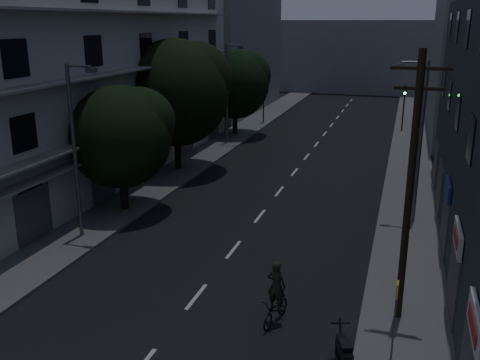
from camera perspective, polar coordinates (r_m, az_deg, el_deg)
The scene contains 20 objects.
ground at distance 37.15m, azimuth 5.99°, elevation 1.05°, with size 160.00×160.00×0.00m, color black.
sidewalk_left at distance 39.22m, azimuth -4.80°, elevation 2.03°, with size 3.00×90.00×0.15m, color #565659.
sidewalk_right at distance 36.48m, azimuth 17.61°, elevation 0.17°, with size 3.00×90.00×0.15m, color #565659.
lane_markings at distance 43.10m, azimuth 7.66°, elevation 3.18°, with size 0.15×60.50×0.01m.
building_left at distance 34.00m, azimuth -16.79°, elevation 11.00°, with size 7.00×36.00×14.00m.
building_far_left at distance 61.15m, azimuth -0.70°, elevation 14.83°, with size 6.00×20.00×16.00m, color slate.
building_far_right at distance 52.48m, azimuth 23.37°, elevation 11.57°, with size 6.00×20.00×13.00m, color slate.
building_far_end at distance 80.57m, azimuth 12.71°, elevation 12.74°, with size 24.00×8.00×10.00m, color slate.
tree_near at distance 28.63m, azimuth -12.51°, elevation 4.92°, with size 5.39×5.39×6.65m.
tree_mid at distance 36.09m, azimuth -6.73°, elevation 9.64°, with size 7.09×7.09×8.72m.
tree_far at distance 47.59m, azimuth -0.45°, elevation 10.44°, with size 5.99×5.99×7.41m.
traffic_signal_far_right at distance 52.01m, azimuth 17.13°, elevation 8.37°, with size 0.28×0.37×4.10m.
traffic_signal_far_left at distance 53.49m, azimuth 2.53°, elevation 9.29°, with size 0.28×0.37×4.10m.
street_lamp_left_near at distance 25.27m, azimuth -17.09°, elevation 3.73°, with size 1.51×0.25×8.00m.
street_lamp_right at distance 27.52m, azimuth 18.50°, elevation 4.61°, with size 1.51×0.25×8.00m.
street_lamp_left_far at distance 44.06m, azimuth -1.27°, elevation 9.69°, with size 1.51×0.25×8.00m.
utility_pole at distance 17.93m, azimuth 17.68°, elevation -0.56°, with size 1.80×0.24×9.00m.
bus_stop_sign at distance 16.70m, azimuth 16.28°, elevation -12.86°, with size 0.06×0.35×2.52m.
motorcycle at distance 16.77m, azimuth 11.04°, elevation -17.80°, with size 0.91×2.01×1.34m.
cyclist at distance 18.61m, azimuth 3.88°, elevation -12.86°, with size 0.98×1.90×2.29m.
Camera 1 is at (6.91, -10.12, 9.93)m, focal length 40.00 mm.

